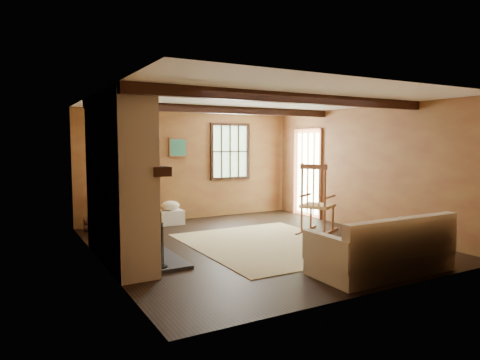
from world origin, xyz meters
TOP-DOWN VIEW (x-y plane):
  - ground at (0.00, 0.00)m, footprint 5.50×5.50m
  - room_envelope at (0.22, 0.26)m, footprint 5.02×5.52m
  - fireplace at (-2.23, -0.00)m, footprint 1.02×2.30m
  - rug at (0.20, -0.20)m, footprint 2.50×3.00m
  - rocking_chair at (1.48, 0.15)m, footprint 1.08×0.90m
  - sofa at (0.64, -2.27)m, footprint 1.93×0.87m
  - firewood_pile at (-1.99, 2.39)m, footprint 0.74×0.13m
  - laundry_basket at (-0.65, 2.28)m, footprint 0.50×0.38m
  - basket_pillow at (-0.65, 2.28)m, footprint 0.41×0.33m
  - armchair at (-1.60, 2.03)m, footprint 1.21×1.22m

SIDE VIEW (x-z plane):
  - ground at x=0.00m, z-range 0.00..0.00m
  - rug at x=0.20m, z-range 0.00..0.01m
  - firewood_pile at x=-1.99m, z-range 0.00..0.27m
  - laundry_basket at x=-0.65m, z-range 0.00..0.30m
  - sofa at x=0.64m, z-range -0.11..0.67m
  - basket_pillow at x=-0.65m, z-range 0.30..0.50m
  - armchair at x=-1.60m, z-range 0.00..0.81m
  - rocking_chair at x=1.48m, z-range -0.10..1.22m
  - fireplace at x=-2.23m, z-range -0.10..2.30m
  - room_envelope at x=0.22m, z-range 0.41..2.85m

